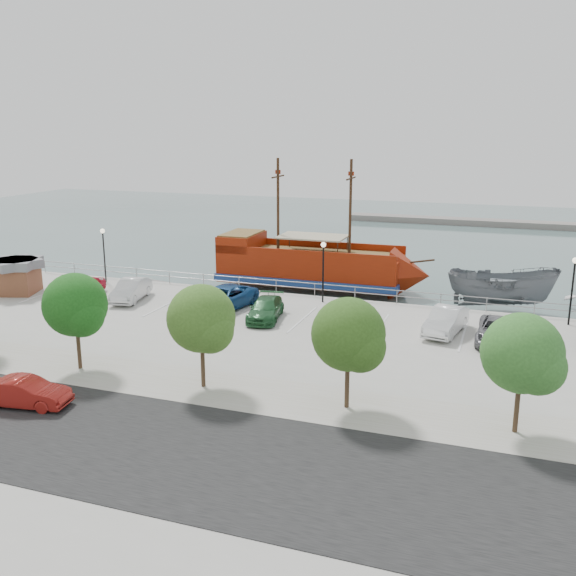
% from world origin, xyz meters
% --- Properties ---
extents(ground, '(160.00, 160.00, 0.00)m').
position_xyz_m(ground, '(0.00, 0.00, -1.00)').
color(ground, '#3C5754').
extents(land_slab, '(100.00, 58.00, 1.20)m').
position_xyz_m(land_slab, '(0.00, -21.00, -0.60)').
color(land_slab, '#A3A198').
rests_on(land_slab, ground).
extents(street, '(100.00, 8.00, 0.04)m').
position_xyz_m(street, '(0.00, -16.00, 0.01)').
color(street, black).
rests_on(street, land_slab).
extents(sidewalk, '(100.00, 4.00, 0.05)m').
position_xyz_m(sidewalk, '(0.00, -10.00, 0.01)').
color(sidewalk, gray).
rests_on(sidewalk, land_slab).
extents(seawall_railing, '(50.00, 0.06, 1.00)m').
position_xyz_m(seawall_railing, '(0.00, 7.80, 0.53)').
color(seawall_railing, gray).
rests_on(seawall_railing, land_slab).
extents(far_shore, '(40.00, 3.00, 0.80)m').
position_xyz_m(far_shore, '(10.00, 55.00, -0.60)').
color(far_shore, gray).
rests_on(far_shore, ground).
extents(pirate_ship, '(17.59, 5.14, 11.05)m').
position_xyz_m(pirate_ship, '(-1.94, 13.69, 0.85)').
color(pirate_ship, maroon).
rests_on(pirate_ship, ground).
extents(patrol_boat, '(8.15, 4.19, 3.01)m').
position_xyz_m(patrol_boat, '(11.89, 11.86, 0.50)').
color(patrol_boat, slate).
rests_on(patrol_boat, ground).
extents(dock_west, '(6.83, 3.31, 0.38)m').
position_xyz_m(dock_west, '(-13.57, 9.20, -0.81)').
color(dock_west, slate).
rests_on(dock_west, ground).
extents(dock_mid, '(6.36, 2.08, 0.36)m').
position_xyz_m(dock_mid, '(7.93, 9.20, -0.82)').
color(dock_mid, slate).
rests_on(dock_mid, ground).
extents(dock_east, '(6.50, 2.45, 0.36)m').
position_xyz_m(dock_east, '(16.28, 9.20, -0.82)').
color(dock_east, '#989794').
rests_on(dock_east, ground).
extents(shed, '(3.93, 3.93, 2.56)m').
position_xyz_m(shed, '(-22.11, 1.33, 1.36)').
color(shed, brown).
rests_on(shed, land_slab).
extents(street_sedan, '(4.11, 1.98, 1.30)m').
position_xyz_m(street_sedan, '(-7.39, -14.58, 0.65)').
color(street_sedan, maroon).
rests_on(street_sedan, street).
extents(lamp_post_left, '(0.36, 0.36, 4.28)m').
position_xyz_m(lamp_post_left, '(-18.00, 6.50, 2.94)').
color(lamp_post_left, black).
rests_on(lamp_post_left, land_slab).
extents(lamp_post_mid, '(0.36, 0.36, 4.28)m').
position_xyz_m(lamp_post_mid, '(0.00, 6.50, 2.94)').
color(lamp_post_mid, black).
rests_on(lamp_post_mid, land_slab).
extents(lamp_post_right, '(0.36, 0.36, 4.28)m').
position_xyz_m(lamp_post_right, '(16.00, 6.50, 2.94)').
color(lamp_post_right, black).
rests_on(lamp_post_right, land_slab).
extents(tree_c, '(3.30, 3.20, 5.00)m').
position_xyz_m(tree_c, '(-7.85, -10.07, 3.30)').
color(tree_c, '#473321').
rests_on(tree_c, sidewalk).
extents(tree_d, '(3.30, 3.20, 5.00)m').
position_xyz_m(tree_d, '(-0.85, -10.07, 3.30)').
color(tree_d, '#473321').
rests_on(tree_d, sidewalk).
extents(tree_e, '(3.30, 3.20, 5.00)m').
position_xyz_m(tree_e, '(6.15, -10.07, 3.30)').
color(tree_e, '#473321').
rests_on(tree_e, sidewalk).
extents(tree_f, '(3.30, 3.20, 5.00)m').
position_xyz_m(tree_f, '(13.15, -10.07, 3.30)').
color(tree_f, '#473321').
rests_on(tree_f, sidewalk).
extents(parked_car_a, '(2.25, 4.19, 1.36)m').
position_xyz_m(parked_car_a, '(-16.74, 2.29, 0.68)').
color(parked_car_a, red).
rests_on(parked_car_a, land_slab).
extents(parked_car_b, '(2.50, 4.81, 1.51)m').
position_xyz_m(parked_car_b, '(-13.00, 2.40, 0.76)').
color(parked_car_b, silver).
rests_on(parked_car_b, land_slab).
extents(parked_car_c, '(3.59, 6.00, 1.56)m').
position_xyz_m(parked_car_c, '(-5.81, 2.49, 0.78)').
color(parked_car_c, navy).
rests_on(parked_car_c, land_slab).
extents(parked_car_d, '(2.69, 4.89, 1.34)m').
position_xyz_m(parked_car_d, '(-2.28, 1.30, 0.67)').
color(parked_car_d, '#235A2E').
rests_on(parked_car_d, land_slab).
extents(parked_car_e, '(2.00, 4.27, 1.41)m').
position_xyz_m(parked_car_e, '(2.92, 2.33, 0.71)').
color(parked_car_e, black).
rests_on(parked_car_e, land_slab).
extents(parked_car_f, '(2.41, 4.90, 1.54)m').
position_xyz_m(parked_car_f, '(8.92, 2.20, 0.77)').
color(parked_car_f, white).
rests_on(parked_car_f, land_slab).
extents(parked_car_g, '(2.36, 4.98, 1.37)m').
position_xyz_m(parked_car_g, '(11.92, 1.45, 0.69)').
color(parked_car_g, slate).
rests_on(parked_car_g, land_slab).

